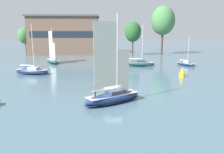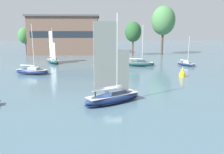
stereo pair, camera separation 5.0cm
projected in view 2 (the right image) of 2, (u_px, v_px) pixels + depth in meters
name	position (u px, v px, depth m)	size (l,w,h in m)	color
ground_plane	(113.00, 103.00, 31.10)	(400.00, 400.00, 0.00)	slate
waterfront_building	(65.00, 35.00, 96.51)	(30.05, 16.63, 16.48)	brown
tree_shore_left	(133.00, 32.00, 89.17)	(6.69, 6.69, 13.77)	#4C3828
tree_shore_center	(25.00, 36.00, 91.12)	(5.62, 5.62, 11.56)	brown
tree_shore_right	(163.00, 21.00, 91.76)	(9.88, 9.88, 20.34)	#4C3828
sailboat_main	(113.00, 96.00, 30.90)	(9.03, 6.77, 12.38)	navy
sailboat_moored_near_marina	(53.00, 60.00, 69.00)	(5.98, 7.94, 10.91)	#194C47
sailboat_moored_mid_channel	(32.00, 71.00, 51.40)	(8.73, 4.38, 11.57)	navy
sailboat_moored_far_slip	(140.00, 63.00, 63.28)	(8.83, 3.96, 11.73)	#194C47
sailboat_moored_outer_mooring	(186.00, 64.00, 63.97)	(4.69, 6.20, 8.54)	navy
channel_buoy	(182.00, 73.00, 48.34)	(1.26, 1.26, 2.26)	yellow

